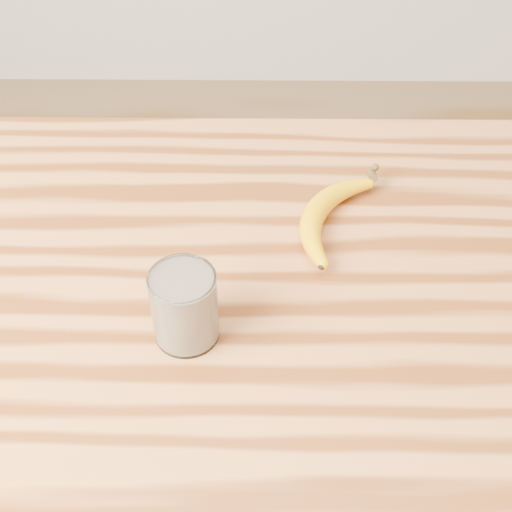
{
  "coord_description": "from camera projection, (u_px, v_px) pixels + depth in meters",
  "views": [
    {
      "loc": [
        -0.11,
        -0.58,
        1.56
      ],
      "look_at": [
        -0.12,
        0.05,
        0.93
      ],
      "focal_mm": 50.0,
      "sensor_mm": 36.0,
      "label": 1
    }
  ],
  "objects": [
    {
      "name": "banana",
      "position": [
        315.0,
        212.0,
        0.97
      ],
      "size": [
        0.2,
        0.28,
        0.03
      ],
      "primitive_type": null,
      "rotation": [
        0.0,
        0.0,
        -0.43
      ],
      "color": "#ECA200",
      "rests_on": "table"
    },
    {
      "name": "smoothie_glass",
      "position": [
        185.0,
        306.0,
        0.81
      ],
      "size": [
        0.08,
        0.08,
        0.1
      ],
      "color": "white",
      "rests_on": "table"
    },
    {
      "name": "table",
      "position": [
        341.0,
        367.0,
        0.97
      ],
      "size": [
        1.2,
        0.8,
        0.9
      ],
      "color": "#B56C37",
      "rests_on": "ground"
    }
  ]
}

